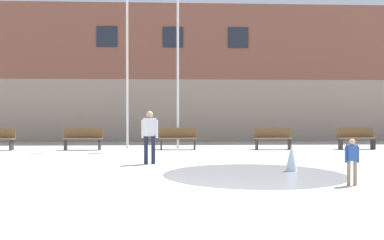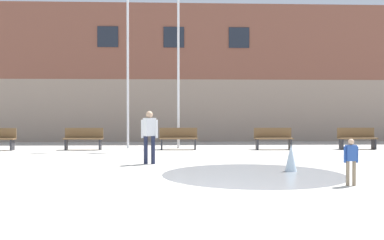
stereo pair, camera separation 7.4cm
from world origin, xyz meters
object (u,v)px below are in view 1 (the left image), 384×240
(park_bench_center, at_px, (273,138))
(flagpole_left, at_px, (128,52))
(adult_in_red, at_px, (150,133))
(park_bench_under_left_flagpole, at_px, (178,138))
(park_bench_under_right_flagpole, at_px, (356,138))
(park_bench_left_of_flagpoles, at_px, (83,138))
(child_in_fountain, at_px, (352,158))
(flagpole_right, at_px, (178,53))

(park_bench_center, height_order, flagpole_left, flagpole_left)
(adult_in_red, bearing_deg, park_bench_under_left_flagpole, 44.57)
(park_bench_under_left_flagpole, relative_size, park_bench_under_right_flagpole, 1.00)
(park_bench_left_of_flagpoles, relative_size, park_bench_under_right_flagpole, 1.00)
(park_bench_left_of_flagpoles, bearing_deg, park_bench_center, -1.30)
(park_bench_left_of_flagpoles, height_order, child_in_fountain, child_in_fountain)
(park_bench_left_of_flagpoles, xyz_separation_m, flagpole_left, (1.81, 0.68, 3.71))
(park_bench_under_left_flagpole, distance_m, park_bench_under_right_flagpole, 7.56)
(flagpole_right, bearing_deg, flagpole_left, 180.00)
(park_bench_left_of_flagpoles, distance_m, flagpole_left, 4.18)
(child_in_fountain, height_order, flagpole_left, flagpole_left)
(park_bench_under_left_flagpole, xyz_separation_m, park_bench_under_right_flagpole, (7.56, -0.21, 0.00))
(park_bench_under_left_flagpole, bearing_deg, park_bench_left_of_flagpoles, 179.73)
(park_bench_center, xyz_separation_m, adult_in_red, (-4.94, -5.22, 0.45))
(park_bench_under_right_flagpole, distance_m, adult_in_red, 9.96)
(child_in_fountain, bearing_deg, adult_in_red, 126.72)
(park_bench_under_left_flagpole, bearing_deg, child_in_fountain, -70.02)
(flagpole_right, bearing_deg, park_bench_left_of_flagpoles, -170.32)
(park_bench_under_right_flagpole, height_order, flagpole_left, flagpole_left)
(flagpole_left, height_order, flagpole_right, flagpole_left)
(adult_in_red, relative_size, child_in_fountain, 1.61)
(park_bench_left_of_flagpoles, distance_m, flagpole_right, 5.48)
(adult_in_red, bearing_deg, child_in_fountain, -79.26)
(park_bench_under_right_flagpole, relative_size, child_in_fountain, 1.62)
(park_bench_center, relative_size, adult_in_red, 1.01)
(park_bench_center, height_order, flagpole_right, flagpole_right)
(park_bench_left_of_flagpoles, relative_size, flagpole_left, 0.20)
(park_bench_center, bearing_deg, park_bench_under_right_flagpole, -0.84)
(park_bench_left_of_flagpoles, distance_m, park_bench_under_right_flagpole, 11.53)
(park_bench_center, xyz_separation_m, child_in_fountain, (-0.50, -9.47, 0.10))
(park_bench_under_right_flagpole, relative_size, adult_in_red, 1.01)
(child_in_fountain, xyz_separation_m, flagpole_right, (-3.46, 10.33, 3.58))
(park_bench_left_of_flagpoles, xyz_separation_m, flagpole_right, (4.00, 0.68, 3.67))
(park_bench_center, bearing_deg, park_bench_under_left_flagpole, 177.67)
(child_in_fountain, distance_m, flagpole_left, 12.32)
(park_bench_under_left_flagpole, height_order, park_bench_under_right_flagpole, same)
(park_bench_center, distance_m, flagpole_left, 7.24)
(park_bench_under_left_flagpole, relative_size, flagpole_right, 0.20)
(park_bench_center, bearing_deg, flagpole_right, 167.70)
(park_bench_left_of_flagpoles, height_order, flagpole_right, flagpole_right)
(adult_in_red, distance_m, flagpole_left, 7.01)
(park_bench_left_of_flagpoles, xyz_separation_m, park_bench_under_left_flagpole, (3.96, -0.02, 0.00))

